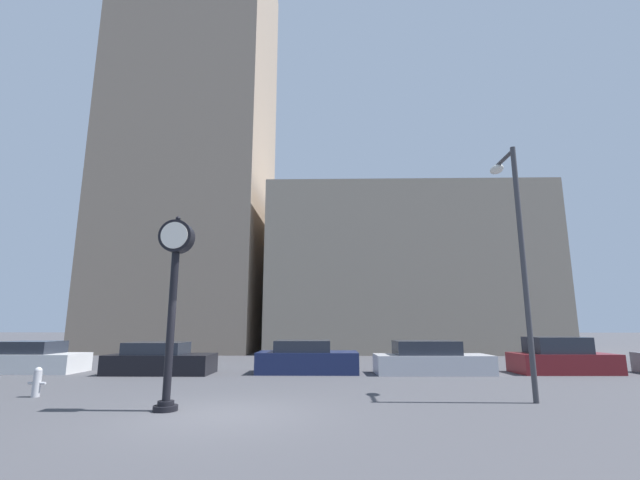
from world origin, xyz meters
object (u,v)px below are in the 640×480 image
Objects in this scene: street_clock at (174,280)px; car_black at (160,360)px; car_white at (34,359)px; street_lamp_right at (515,231)px; car_maroon at (561,358)px; fire_hydrant_near at (37,382)px; car_navy at (307,359)px; car_silver at (431,360)px.

street_clock is 1.11× the size of car_black.
car_white is 18.91m from street_lamp_right.
street_lamp_right is at bearing -124.77° from car_maroon.
fire_hydrant_near is at bearing -161.94° from car_maroon.
street_lamp_right is (-4.23, -6.39, 3.89)m from car_maroon.
car_black is 16.21m from car_maroon.
car_black is 13.89m from street_lamp_right.
street_clock is 5.82× the size of fire_hydrant_near.
street_clock is 1.17× the size of car_white.
street_lamp_right is (13.18, -0.29, 4.09)m from fire_hydrant_near.
street_lamp_right is at bearing -18.63° from car_white.
street_lamp_right reaches higher than car_black.
car_navy is 10.34m from car_maroon.
fire_hydrant_near is (-17.41, -6.10, -0.20)m from car_maroon.
car_maroon is at bearing 19.31° from fire_hydrant_near.
car_maroon is 4.99× the size of fire_hydrant_near.
car_navy is at bearing 1.33° from car_white.
car_white is 0.95× the size of car_black.
car_navy is at bearing 175.86° from car_silver.
car_black is at bearing -179.30° from car_maroon.
car_silver is at bearing 0.48° from car_white.
street_lamp_right is (1.12, -6.07, 3.95)m from car_silver.
fire_hydrant_near is (-12.06, -5.78, -0.14)m from car_silver.
car_white is (-8.47, 7.79, -2.45)m from street_clock.
car_white is 0.85× the size of car_silver.
car_navy reaches higher than car_black.
street_clock is 1.12× the size of car_navy.
car_silver is (10.85, 0.23, 0.02)m from car_black.
car_navy is 4.99m from car_silver.
car_black is at bearing -175.36° from car_navy.
street_lamp_right is (8.92, 1.53, 1.51)m from street_clock.
fire_hydrant_near is at bearing -155.93° from car_silver.
street_clock reaches higher than car_maroon.
street_clock reaches higher than car_white.
car_maroon reaches higher than car_navy.
car_white is 11.29m from car_navy.
car_maroon is 18.45m from fire_hydrant_near.
car_maroon is at bearing 1.93° from car_silver.
car_navy is at bearing 40.34° from fire_hydrant_near.
car_navy reaches higher than fire_hydrant_near.
fire_hydrant_near is (4.22, -5.97, -0.13)m from car_white.
car_maroon reaches higher than car_black.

